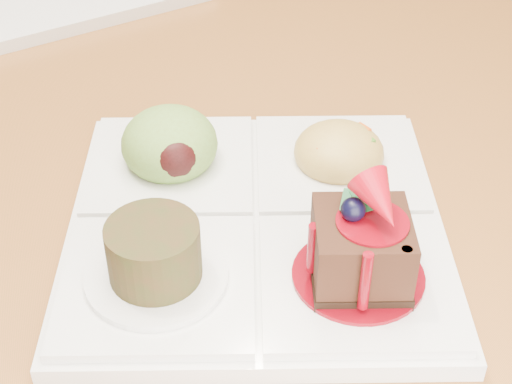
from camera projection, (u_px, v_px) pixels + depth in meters
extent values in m
plane|color=#4F2916|center=(125.00, 286.00, 1.51)|extent=(6.00, 6.00, 0.00)
cube|color=black|center=(436.00, 16.00, 1.44)|extent=(0.42, 0.42, 0.04)
cylinder|color=black|center=(374.00, 189.00, 1.41)|extent=(0.04, 0.04, 0.42)
cylinder|color=black|center=(456.00, 68.00, 1.75)|extent=(0.04, 0.04, 0.42)
cylinder|color=black|center=(307.00, 91.00, 1.67)|extent=(0.04, 0.04, 0.42)
cube|color=silver|center=(256.00, 229.00, 0.49)|extent=(0.28, 0.28, 0.01)
cube|color=silver|center=(358.00, 281.00, 0.44)|extent=(0.13, 0.13, 0.01)
cube|color=silver|center=(157.00, 283.00, 0.44)|extent=(0.13, 0.13, 0.01)
cube|color=silver|center=(171.00, 165.00, 0.53)|extent=(0.13, 0.13, 0.01)
cube|color=silver|center=(338.00, 163.00, 0.53)|extent=(0.13, 0.13, 0.01)
cylinder|color=#6E040D|center=(358.00, 275.00, 0.44)|extent=(0.07, 0.07, 0.00)
cube|color=black|center=(358.00, 272.00, 0.44)|extent=(0.07, 0.07, 0.01)
cube|color=#34150E|center=(361.00, 245.00, 0.42)|extent=(0.06, 0.06, 0.03)
cylinder|color=#6E040D|center=(364.00, 220.00, 0.41)|extent=(0.04, 0.04, 0.00)
sphere|color=black|center=(353.00, 209.00, 0.41)|extent=(0.01, 0.01, 0.01)
cone|color=#A60A17|center=(381.00, 202.00, 0.40)|extent=(0.03, 0.04, 0.03)
cube|color=#124820|center=(362.00, 200.00, 0.42)|extent=(0.01, 0.01, 0.01)
cube|color=#124820|center=(350.00, 201.00, 0.42)|extent=(0.01, 0.02, 0.01)
cylinder|color=#6E040D|center=(365.00, 281.00, 0.40)|extent=(0.01, 0.01, 0.04)
cylinder|color=#6E040D|center=(403.00, 273.00, 0.41)|extent=(0.01, 0.01, 0.03)
cylinder|color=#6E040D|center=(313.00, 248.00, 0.42)|extent=(0.01, 0.01, 0.03)
cylinder|color=silver|center=(157.00, 277.00, 0.43)|extent=(0.08, 0.08, 0.00)
cylinder|color=#3C2211|center=(154.00, 252.00, 0.42)|extent=(0.05, 0.05, 0.03)
cylinder|color=#47210F|center=(152.00, 236.00, 0.42)|extent=(0.04, 0.04, 0.00)
ellipsoid|color=#66983E|center=(170.00, 144.00, 0.52)|extent=(0.06, 0.06, 0.05)
ellipsoid|color=black|center=(176.00, 159.00, 0.50)|extent=(0.03, 0.02, 0.03)
ellipsoid|color=#B69441|center=(339.00, 152.00, 0.52)|extent=(0.06, 0.06, 0.04)
cube|color=#D7520F|center=(359.00, 135.00, 0.52)|extent=(0.02, 0.02, 0.01)
cube|color=#3E781A|center=(341.00, 138.00, 0.53)|extent=(0.02, 0.02, 0.02)
cube|color=#D7520F|center=(324.00, 135.00, 0.53)|extent=(0.02, 0.01, 0.01)
cube|color=#3E781A|center=(320.00, 146.00, 0.52)|extent=(0.02, 0.02, 0.01)
cube|color=#D7520F|center=(322.00, 152.00, 0.51)|extent=(0.02, 0.01, 0.01)
cube|color=#3E781A|center=(338.00, 155.00, 0.51)|extent=(0.02, 0.02, 0.01)
cube|color=#D7520F|center=(353.00, 153.00, 0.51)|extent=(0.02, 0.02, 0.01)
cube|color=#3E781A|center=(362.00, 146.00, 0.51)|extent=(0.02, 0.02, 0.01)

